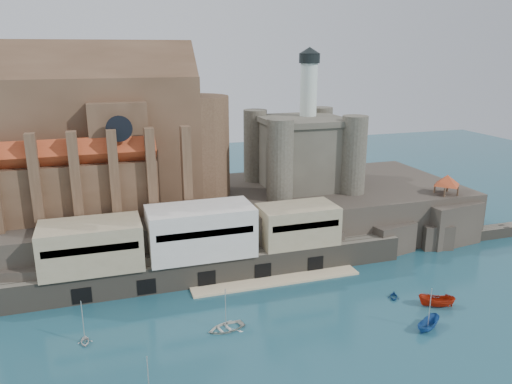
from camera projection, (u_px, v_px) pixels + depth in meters
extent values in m
plane|color=#184250|center=(307.00, 338.00, 69.56)|extent=(300.00, 300.00, 0.00)
cube|color=#2B2520|center=(232.00, 216.00, 104.80)|extent=(100.00, 34.00, 10.00)
cube|color=#2B2520|center=(28.00, 284.00, 79.08)|extent=(9.00, 5.00, 6.00)
cube|color=#2B2520|center=(132.00, 270.00, 83.78)|extent=(9.00, 5.00, 6.00)
cube|color=#2B2520|center=(229.00, 258.00, 88.78)|extent=(9.00, 5.00, 6.00)
cube|color=#2B2520|center=(317.00, 247.00, 93.77)|extent=(9.00, 5.00, 6.00)
cube|color=#2B2520|center=(391.00, 237.00, 98.48)|extent=(9.00, 5.00, 6.00)
cube|color=#5D574A|center=(214.00, 266.00, 87.19)|extent=(70.00, 6.00, 4.50)
cube|color=beige|center=(277.00, 280.00, 86.58)|extent=(30.00, 4.00, 0.40)
cube|color=black|center=(82.00, 295.00, 78.25)|extent=(3.00, 0.40, 2.60)
cube|color=black|center=(147.00, 286.00, 81.18)|extent=(3.00, 0.40, 2.60)
cube|color=black|center=(207.00, 278.00, 84.12)|extent=(3.00, 0.40, 2.60)
cube|color=black|center=(263.00, 270.00, 87.06)|extent=(3.00, 0.40, 2.60)
cube|color=black|center=(315.00, 263.00, 90.00)|extent=(3.00, 0.40, 2.60)
cube|color=tan|center=(91.00, 245.00, 80.57)|extent=(16.00, 9.00, 7.50)
cube|color=silver|center=(201.00, 231.00, 85.73)|extent=(18.00, 9.00, 8.50)
cube|color=tan|center=(298.00, 224.00, 91.22)|extent=(14.00, 8.00, 7.00)
cube|color=#4E3624|center=(95.00, 141.00, 94.32)|extent=(38.00, 14.00, 24.00)
cube|color=#4E3624|center=(90.00, 77.00, 91.01)|extent=(38.00, 13.01, 13.01)
cylinder|color=#4E3624|center=(195.00, 146.00, 100.45)|extent=(14.00, 14.00, 20.00)
cube|color=#4E3624|center=(118.00, 151.00, 96.04)|extent=(10.00, 20.00, 20.00)
cube|color=#4E3624|center=(75.00, 192.00, 86.37)|extent=(28.00, 5.00, 10.00)
cube|color=#4E3624|center=(78.00, 168.00, 103.76)|extent=(28.00, 5.00, 10.00)
cube|color=#A73B1C|center=(72.00, 155.00, 84.55)|extent=(28.00, 5.66, 5.66)
cube|color=#A73B1C|center=(75.00, 137.00, 101.95)|extent=(28.00, 5.66, 5.66)
cylinder|color=black|center=(119.00, 129.00, 83.36)|extent=(4.40, 0.30, 4.40)
cube|color=#4E3624|center=(35.00, 182.00, 81.09)|extent=(1.60, 2.20, 16.00)
cube|color=#4E3624|center=(76.00, 179.00, 82.91)|extent=(1.60, 2.20, 16.00)
cube|color=#4E3624|center=(114.00, 176.00, 84.74)|extent=(1.60, 2.20, 16.00)
cube|color=#4E3624|center=(151.00, 174.00, 86.56)|extent=(1.60, 2.20, 16.00)
cube|color=#4E3624|center=(187.00, 171.00, 88.38)|extent=(1.60, 2.20, 16.00)
cube|color=#484438|center=(302.00, 155.00, 107.12)|extent=(16.00, 16.00, 14.00)
cube|color=#484438|center=(303.00, 120.00, 105.08)|extent=(17.00, 17.00, 1.20)
cylinder|color=#484438|center=(280.00, 160.00, 97.17)|extent=(5.20, 5.20, 16.00)
cylinder|color=#484438|center=(353.00, 155.00, 101.87)|extent=(5.20, 5.20, 16.00)
cylinder|color=#484438|center=(255.00, 146.00, 111.82)|extent=(5.20, 5.20, 16.00)
cylinder|color=#484438|center=(320.00, 142.00, 116.52)|extent=(5.20, 5.20, 16.00)
cylinder|color=silver|center=(308.00, 92.00, 105.96)|extent=(3.60, 3.60, 12.00)
cylinder|color=black|center=(309.00, 58.00, 104.03)|extent=(4.40, 4.40, 2.00)
cone|color=black|center=(310.00, 50.00, 103.59)|extent=(4.60, 4.60, 1.40)
cube|color=#2B2520|center=(443.00, 220.00, 104.51)|extent=(12.00, 10.00, 8.70)
cube|color=#2B2520|center=(435.00, 235.00, 101.09)|extent=(6.00, 5.00, 5.00)
cube|color=#2B2520|center=(456.00, 221.00, 108.18)|extent=(5.00, 4.00, 6.00)
cube|color=#4E3624|center=(445.00, 199.00, 103.27)|extent=(4.20, 4.20, 0.30)
cylinder|color=#4E3624|center=(444.00, 195.00, 100.94)|extent=(0.36, 0.36, 3.20)
cylinder|color=#4E3624|center=(457.00, 194.00, 101.88)|extent=(0.36, 0.36, 3.20)
cylinder|color=#4E3624|center=(434.00, 191.00, 103.87)|extent=(0.36, 0.36, 3.20)
cylinder|color=#4E3624|center=(447.00, 190.00, 104.81)|extent=(0.36, 0.36, 3.20)
pyramid|color=#A73B1C|center=(447.00, 180.00, 102.13)|extent=(6.40, 6.40, 2.20)
imported|color=#1E4C8E|center=(428.00, 329.00, 71.86)|extent=(2.58, 2.56, 5.02)
imported|color=silver|center=(85.00, 343.00, 68.36)|extent=(2.41, 1.51, 2.76)
imported|color=#AA240C|center=(436.00, 306.00, 78.16)|extent=(2.85, 2.82, 5.71)
imported|color=silver|center=(226.00, 329.00, 71.73)|extent=(1.93, 4.09, 5.51)
imported|color=navy|center=(394.00, 298.00, 80.76)|extent=(2.75, 2.47, 2.72)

